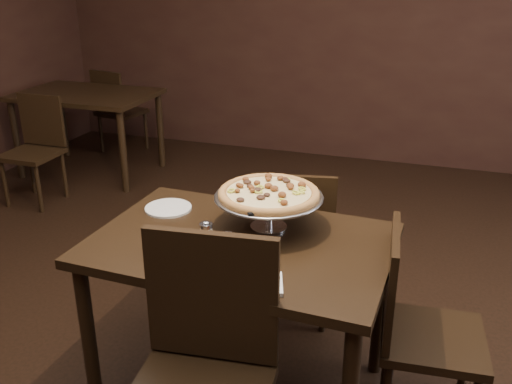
% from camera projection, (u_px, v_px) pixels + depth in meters
% --- Properties ---
extents(room, '(6.04, 7.04, 2.84)m').
position_uv_depth(room, '(232.00, 87.00, 2.09)').
color(room, black).
rests_on(room, ground).
extents(dining_table, '(1.26, 0.87, 0.76)m').
position_uv_depth(dining_table, '(241.00, 262.00, 2.39)').
color(dining_table, black).
rests_on(dining_table, ground).
extents(background_table, '(1.19, 0.79, 0.74)m').
position_uv_depth(background_table, '(87.00, 104.00, 5.07)').
color(background_table, black).
rests_on(background_table, ground).
extents(pizza_stand, '(0.47, 0.47, 0.19)m').
position_uv_depth(pizza_stand, '(269.00, 194.00, 2.40)').
color(pizza_stand, silver).
rests_on(pizza_stand, dining_table).
extents(parmesan_shaker, '(0.05, 0.05, 0.09)m').
position_uv_depth(parmesan_shaker, '(206.00, 232.00, 2.32)').
color(parmesan_shaker, '#F6EABF').
rests_on(parmesan_shaker, dining_table).
extents(pepper_flake_shaker, '(0.06, 0.06, 0.11)m').
position_uv_depth(pepper_flake_shaker, '(227.00, 245.00, 2.21)').
color(pepper_flake_shaker, maroon).
rests_on(pepper_flake_shaker, dining_table).
extents(packet_caddy, '(0.10, 0.10, 0.08)m').
position_uv_depth(packet_caddy, '(163.00, 244.00, 2.25)').
color(packet_caddy, black).
rests_on(packet_caddy, dining_table).
extents(napkin_stack, '(0.18, 0.18, 0.02)m').
position_uv_depth(napkin_stack, '(262.00, 284.00, 2.02)').
color(napkin_stack, white).
rests_on(napkin_stack, dining_table).
extents(plate_left, '(0.22, 0.22, 0.01)m').
position_uv_depth(plate_left, '(168.00, 208.00, 2.64)').
color(plate_left, white).
rests_on(plate_left, dining_table).
extents(plate_near, '(0.22, 0.22, 0.01)m').
position_uv_depth(plate_near, '(246.00, 283.00, 2.03)').
color(plate_near, white).
rests_on(plate_near, dining_table).
extents(serving_spatula, '(0.16, 0.16, 0.02)m').
position_uv_depth(serving_spatula, '(262.00, 213.00, 2.24)').
color(serving_spatula, silver).
rests_on(serving_spatula, pizza_stand).
extents(chair_far, '(0.48, 0.48, 0.88)m').
position_uv_depth(chair_far, '(294.00, 240.00, 2.97)').
color(chair_far, black).
rests_on(chair_far, ground).
extents(chair_near, '(0.52, 0.52, 1.01)m').
position_uv_depth(chair_near, '(203.00, 371.00, 1.93)').
color(chair_near, black).
rests_on(chair_near, ground).
extents(chair_side, '(0.44, 0.44, 0.87)m').
position_uv_depth(chair_side, '(417.00, 324.00, 2.29)').
color(chair_side, black).
rests_on(chair_side, ground).
extents(bg_chair_far, '(0.47, 0.47, 0.84)m').
position_uv_depth(bg_chair_far, '(117.00, 108.00, 5.68)').
color(bg_chair_far, black).
rests_on(bg_chair_far, ground).
extents(bg_chair_near, '(0.40, 0.40, 0.85)m').
position_uv_depth(bg_chair_near, '(36.00, 145.00, 4.54)').
color(bg_chair_near, black).
rests_on(bg_chair_near, ground).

